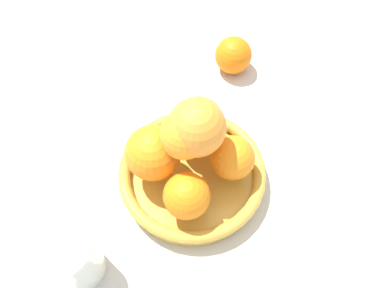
# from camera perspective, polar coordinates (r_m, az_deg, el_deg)

# --- Properties ---
(ground_plane) EXTENTS (4.00, 4.00, 0.00)m
(ground_plane) POSITION_cam_1_polar(r_m,az_deg,el_deg) (0.61, 0.00, -5.40)
(ground_plane) COLOR beige
(fruit_bowl) EXTENTS (0.23, 0.23, 0.04)m
(fruit_bowl) POSITION_cam_1_polar(r_m,az_deg,el_deg) (0.59, 0.00, -4.56)
(fruit_bowl) COLOR gold
(fruit_bowl) RESTS_ON ground_plane
(orange_pile) EXTENTS (0.19, 0.19, 0.14)m
(orange_pile) POSITION_cam_1_polar(r_m,az_deg,el_deg) (0.53, -0.52, -0.10)
(orange_pile) COLOR orange
(orange_pile) RESTS_ON fruit_bowl
(stray_orange) EXTENTS (0.07, 0.07, 0.07)m
(stray_orange) POSITION_cam_1_polar(r_m,az_deg,el_deg) (0.73, 6.31, 13.29)
(stray_orange) COLOR orange
(stray_orange) RESTS_ON ground_plane
(drinking_glass) EXTENTS (0.07, 0.07, 0.10)m
(drinking_glass) POSITION_cam_1_polar(r_m,az_deg,el_deg) (0.54, -17.68, -16.46)
(drinking_glass) COLOR silver
(drinking_glass) RESTS_ON ground_plane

